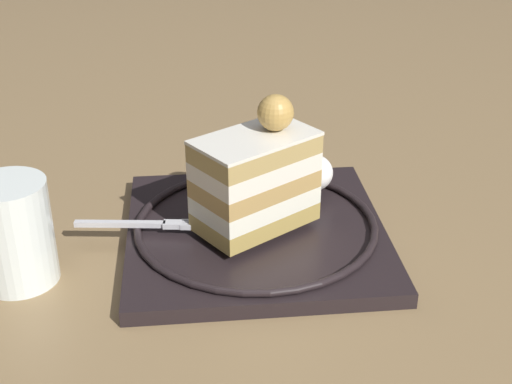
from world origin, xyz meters
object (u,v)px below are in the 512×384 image
object	(u,v)px
cake_slice	(256,177)
drink_glass_near	(15,237)
dessert_plate	(256,231)
fork	(146,224)
whipped_cream_dollop	(312,173)

from	to	relation	value
cake_slice	drink_glass_near	size ratio (longest dim) A/B	1.34
dessert_plate	drink_glass_near	xyz separation A→B (m)	(-0.21, -0.03, 0.03)
drink_glass_near	dessert_plate	bearing A→B (deg)	7.51
fork	drink_glass_near	size ratio (longest dim) A/B	1.33
fork	drink_glass_near	distance (m)	0.12
cake_slice	fork	world-z (taller)	cake_slice
fork	drink_glass_near	xyz separation A→B (m)	(-0.11, -0.03, 0.02)
whipped_cream_dollop	dessert_plate	bearing A→B (deg)	-140.95
drink_glass_near	cake_slice	bearing A→B (deg)	6.36
dessert_plate	drink_glass_near	size ratio (longest dim) A/B	2.75
dessert_plate	fork	bearing A→B (deg)	176.22
whipped_cream_dollop	drink_glass_near	bearing A→B (deg)	-163.58
whipped_cream_dollop	drink_glass_near	xyz separation A→B (m)	(-0.27, -0.08, 0.00)
dessert_plate	fork	size ratio (longest dim) A/B	2.06
whipped_cream_dollop	drink_glass_near	size ratio (longest dim) A/B	0.44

